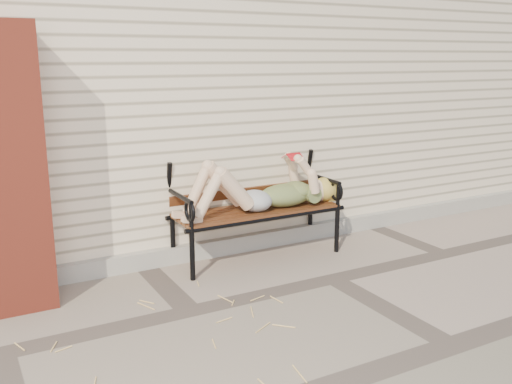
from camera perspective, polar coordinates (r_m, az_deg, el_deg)
ground at (r=4.73m, az=7.70°, el=-8.61°), size 80.00×80.00×0.00m
house_wall at (r=7.03m, az=-6.81°, el=11.17°), size 8.00×4.00×3.00m
foundation_strip at (r=5.46m, az=1.68°, el=-4.60°), size 8.00×0.10×0.15m
brick_pillar at (r=4.34m, az=-23.83°, el=2.12°), size 0.50×0.50×2.00m
garden_bench at (r=5.08m, az=-0.42°, el=0.07°), size 1.63×0.65×1.05m
reading_woman at (r=4.97m, az=0.42°, el=0.19°), size 1.53×0.35×0.48m
straw_scatter at (r=3.69m, az=-16.91°, el=-15.65°), size 3.00×1.74×0.01m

